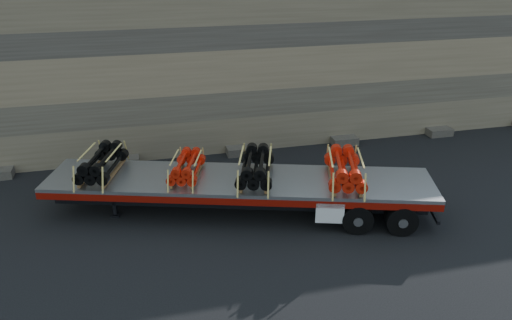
% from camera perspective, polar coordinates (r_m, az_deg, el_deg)
% --- Properties ---
extents(ground, '(120.00, 120.00, 0.00)m').
position_cam_1_polar(ground, '(17.86, -4.90, -5.70)').
color(ground, black).
rests_on(ground, ground).
extents(rock_wall, '(44.00, 3.00, 7.00)m').
position_cam_1_polar(rock_wall, '(22.64, -7.96, 10.10)').
color(rock_wall, '#7A6B54').
rests_on(rock_wall, ground).
extents(trailer, '(13.32, 6.39, 1.32)m').
position_cam_1_polar(trailer, '(17.36, -1.94, -4.05)').
color(trailer, '#9FA1A6').
rests_on(trailer, ground).
extents(bundle_front, '(1.81, 2.57, 0.82)m').
position_cam_1_polar(bundle_front, '(17.96, -17.22, -0.40)').
color(bundle_front, black).
rests_on(bundle_front, trailer).
extents(bundle_midfront, '(1.54, 2.18, 0.70)m').
position_cam_1_polar(bundle_midfront, '(17.17, -7.93, -0.86)').
color(bundle_midfront, red).
rests_on(bundle_midfront, trailer).
extents(bundle_midrear, '(1.84, 2.61, 0.84)m').
position_cam_1_polar(bundle_midrear, '(16.85, -0.05, -0.87)').
color(bundle_midrear, black).
rests_on(bundle_midrear, trailer).
extents(bundle_rear, '(1.88, 2.66, 0.86)m').
position_cam_1_polar(bundle_rear, '(16.93, 10.11, -1.09)').
color(bundle_rear, red).
rests_on(bundle_rear, trailer).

